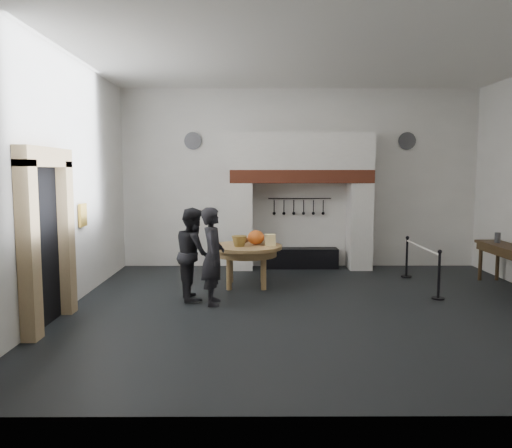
{
  "coord_description": "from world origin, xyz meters",
  "views": [
    {
      "loc": [
        -1.17,
        -8.73,
        2.43
      ],
      "look_at": [
        -1.12,
        1.52,
        1.35
      ],
      "focal_mm": 35.0,
      "sensor_mm": 36.0,
      "label": 1
    }
  ],
  "objects_px": {
    "iron_range": "(300,258)",
    "visitor_far": "(194,253)",
    "side_table": "(511,248)",
    "visitor_near": "(213,256)",
    "barrier_post_near": "(439,276)",
    "work_table": "(247,247)",
    "barrier_post_far": "(407,258)"
  },
  "relations": [
    {
      "from": "visitor_far",
      "to": "barrier_post_far",
      "type": "bearing_deg",
      "value": -81.48
    },
    {
      "from": "iron_range",
      "to": "visitor_near",
      "type": "distance_m",
      "value": 4.02
    },
    {
      "from": "visitor_near",
      "to": "side_table",
      "type": "bearing_deg",
      "value": -82.83
    },
    {
      "from": "work_table",
      "to": "visitor_far",
      "type": "distance_m",
      "value": 1.46
    },
    {
      "from": "work_table",
      "to": "side_table",
      "type": "height_order",
      "value": "side_table"
    },
    {
      "from": "side_table",
      "to": "visitor_far",
      "type": "bearing_deg",
      "value": -174.09
    },
    {
      "from": "visitor_near",
      "to": "visitor_far",
      "type": "relative_size",
      "value": 1.02
    },
    {
      "from": "visitor_far",
      "to": "work_table",
      "type": "bearing_deg",
      "value": -56.82
    },
    {
      "from": "visitor_far",
      "to": "barrier_post_far",
      "type": "relative_size",
      "value": 1.95
    },
    {
      "from": "iron_range",
      "to": "visitor_near",
      "type": "relative_size",
      "value": 1.06
    },
    {
      "from": "visitor_near",
      "to": "barrier_post_near",
      "type": "distance_m",
      "value": 4.31
    },
    {
      "from": "iron_range",
      "to": "side_table",
      "type": "height_order",
      "value": "side_table"
    },
    {
      "from": "work_table",
      "to": "visitor_near",
      "type": "distance_m",
      "value": 1.58
    },
    {
      "from": "iron_range",
      "to": "barrier_post_far",
      "type": "bearing_deg",
      "value": -25.74
    },
    {
      "from": "side_table",
      "to": "barrier_post_far",
      "type": "height_order",
      "value": "same"
    },
    {
      "from": "work_table",
      "to": "barrier_post_near",
      "type": "height_order",
      "value": "barrier_post_near"
    },
    {
      "from": "visitor_far",
      "to": "barrier_post_near",
      "type": "bearing_deg",
      "value": -104.77
    },
    {
      "from": "work_table",
      "to": "visitor_near",
      "type": "xyz_separation_m",
      "value": [
        -0.59,
        -1.47,
        0.05
      ]
    },
    {
      "from": "iron_range",
      "to": "barrier_post_near",
      "type": "xyz_separation_m",
      "value": [
        2.36,
        -3.14,
        0.2
      ]
    },
    {
      "from": "work_table",
      "to": "visitor_far",
      "type": "height_order",
      "value": "visitor_far"
    },
    {
      "from": "barrier_post_near",
      "to": "work_table",
      "type": "bearing_deg",
      "value": 162.86
    },
    {
      "from": "iron_range",
      "to": "work_table",
      "type": "distance_m",
      "value": 2.47
    },
    {
      "from": "visitor_near",
      "to": "barrier_post_far",
      "type": "relative_size",
      "value": 1.99
    },
    {
      "from": "visitor_far",
      "to": "side_table",
      "type": "bearing_deg",
      "value": -98.03
    },
    {
      "from": "work_table",
      "to": "barrier_post_near",
      "type": "xyz_separation_m",
      "value": [
        3.68,
        -1.14,
        -0.39
      ]
    },
    {
      "from": "barrier_post_far",
      "to": "visitor_near",
      "type": "bearing_deg",
      "value": -151.37
    },
    {
      "from": "side_table",
      "to": "barrier_post_far",
      "type": "distance_m",
      "value": 2.2
    },
    {
      "from": "work_table",
      "to": "visitor_near",
      "type": "relative_size",
      "value": 0.84
    },
    {
      "from": "iron_range",
      "to": "visitor_far",
      "type": "xyz_separation_m",
      "value": [
        -2.32,
        -3.07,
        0.63
      ]
    },
    {
      "from": "visitor_near",
      "to": "side_table",
      "type": "xyz_separation_m",
      "value": [
        6.02,
        1.06,
        -0.02
      ]
    },
    {
      "from": "visitor_near",
      "to": "side_table",
      "type": "height_order",
      "value": "visitor_near"
    },
    {
      "from": "work_table",
      "to": "visitor_far",
      "type": "bearing_deg",
      "value": -132.88
    }
  ]
}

